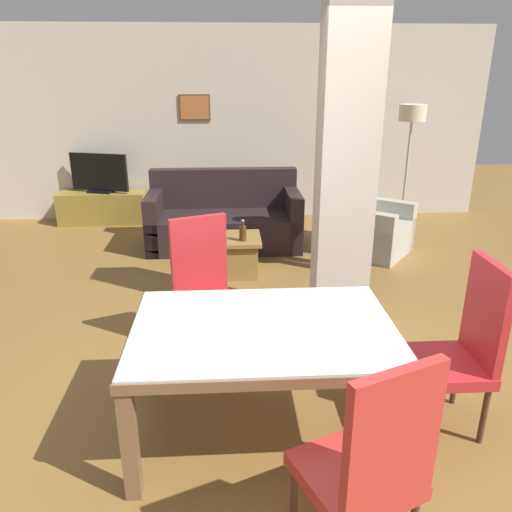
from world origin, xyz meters
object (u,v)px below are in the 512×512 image
dining_chair_near_right (370,463)px  tv_screen (99,174)px  coffee_table (235,255)px  dining_chair_head_right (462,345)px  floor_lamp (411,124)px  dining_table (264,347)px  dining_chair_far_left (205,286)px  sofa (224,221)px  tv_stand (103,208)px  armchair (367,230)px  standing_person (344,176)px  bottle (243,233)px

dining_chair_near_right → tv_screen: dining_chair_near_right is taller
coffee_table → dining_chair_head_right: bearing=-62.8°
dining_chair_near_right → coffee_table: 3.52m
floor_lamp → dining_chair_near_right: bearing=-110.5°
dining_chair_near_right → floor_lamp: floor_lamp is taller
dining_chair_head_right → dining_table: bearing=90.0°
dining_chair_far_left → sofa: (0.14, 2.59, -0.25)m
floor_lamp → tv_stand: bearing=176.7°
armchair → coffee_table: 1.74m
sofa → coffee_table: (0.11, -0.98, -0.09)m
sofa → floor_lamp: 2.93m
floor_lamp → standing_person: 2.23m
dining_table → tv_screen: size_ratio=1.82×
dining_chair_near_right → tv_stand: 6.03m
tv_stand → standing_person: 3.74m
dining_chair_near_right → sofa: 4.50m
tv_screen → floor_lamp: size_ratio=0.50×
tv_stand → tv_screen: size_ratio=1.47×
dining_table → sofa: sofa is taller
dining_chair_near_right → coffee_table: dining_chair_near_right is taller
tv_screen → floor_lamp: floor_lamp is taller
dining_chair_far_left → tv_stand: dining_chair_far_left is taller
dining_table → sofa: bearing=93.8°
dining_chair_head_right → dining_chair_near_right: size_ratio=1.00×
dining_chair_head_right → tv_stand: 5.62m
dining_table → sofa: 3.56m
dining_table → tv_screen: 5.04m
bottle → floor_lamp: floor_lamp is taller
dining_table → dining_chair_head_right: dining_chair_head_right is taller
dining_table → bottle: 2.44m
dining_chair_far_left → coffee_table: bearing=-120.4°
dining_chair_head_right → armchair: bearing=-5.6°
bottle → floor_lamp: size_ratio=0.13×
dining_chair_near_right → standing_person: bearing=56.9°
bottle → tv_screen: 2.94m
tv_screen → dining_chair_far_left: bearing=130.6°
standing_person → dining_table: bearing=155.8°
dining_chair_far_left → bottle: (0.34, 1.49, -0.06)m
dining_table → armchair: size_ratio=1.30×
coffee_table → tv_stand: size_ratio=0.46×
bottle → armchair: bearing=25.9°
sofa → dining_chair_near_right: bearing=97.8°
dining_chair_near_right → floor_lamp: (1.98, 5.28, 0.85)m
standing_person → coffee_table: bearing=90.0°
floor_lamp → standing_person: (-1.31, -1.76, -0.36)m
dining_chair_far_left → armchair: dining_chair_far_left is taller
dining_chair_head_right → dining_chair_near_right: (-0.81, -0.91, 0.00)m
dining_chair_head_right → dining_chair_near_right: bearing=138.4°
armchair → tv_stand: (-3.49, 1.44, -0.05)m
sofa → floor_lamp: bearing=-162.2°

